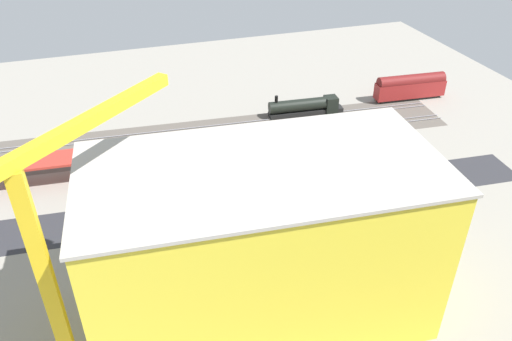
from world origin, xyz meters
name	(u,v)px	position (x,y,z in m)	size (l,w,h in m)	color
ground_plane	(245,191)	(0.00, 0.00, 0.00)	(155.52, 155.52, 0.00)	gray
rail_bed	(215,135)	(0.00, -20.72, 0.00)	(97.20, 14.39, 0.01)	#5B544C
street_asphalt	(251,202)	(0.00, 3.60, 0.00)	(97.20, 9.00, 0.01)	#2D2D33
track_rails	(215,134)	(0.00, -20.72, 0.18)	(96.91, 15.57, 0.12)	#9E9EA8
platform_canopy_near	(147,149)	(14.61, -11.87, 4.32)	(60.18, 10.10, 4.57)	#B73328
locomotive	(307,107)	(-21.36, -23.90, 1.79)	(16.78, 3.91, 5.01)	black
passenger_coach	(410,86)	(-47.03, -23.91, 3.13)	(16.81, 4.26, 5.95)	black
parked_car_0	(403,183)	(-26.59, 7.16, 0.72)	(4.54, 2.10, 1.64)	black
parked_car_1	(371,190)	(-20.21, 7.38, 0.79)	(4.50, 2.02, 1.77)	black
parked_car_2	(327,196)	(-12.36, 6.69, 0.76)	(4.68, 2.34, 1.71)	black
parked_car_3	(288,207)	(-5.00, 7.54, 0.72)	(4.21, 2.22, 1.63)	black
parked_car_4	(248,214)	(1.62, 7.23, 0.75)	(4.20, 2.02, 1.71)	black
parked_car_5	(203,220)	(8.77, 6.60, 0.78)	(4.81, 2.38, 1.73)	black
construction_building	(262,245)	(5.45, 25.60, 10.56)	(38.85, 19.33, 21.11)	yellow
construction_roof_slab	(263,168)	(5.45, 25.60, 21.31)	(39.45, 19.93, 0.40)	#B7B2A8
tower_crane	(60,256)	(26.57, 29.21, 17.90)	(19.40, 18.46, 30.14)	gray
box_truck_0	(172,232)	(14.06, 9.27, 1.70)	(8.11, 2.68, 3.50)	black
box_truck_1	(190,236)	(11.66, 10.65, 1.54)	(9.20, 3.91, 3.13)	black
box_truck_2	(137,245)	(19.33, 10.56, 1.79)	(9.64, 2.66, 3.70)	black
street_tree_0	(176,170)	(11.09, -1.63, 5.42)	(4.41, 4.41, 7.67)	brown
street_tree_1	(271,155)	(-5.38, -2.04, 5.07)	(5.27, 5.27, 7.73)	brown
street_tree_2	(270,155)	(-5.27, -2.02, 5.10)	(6.23, 6.23, 8.23)	brown
street_tree_3	(332,144)	(-16.52, -1.33, 5.49)	(5.27, 5.27, 8.15)	brown
traffic_light	(169,180)	(12.52, -0.71, 4.33)	(0.50, 0.36, 6.52)	#333333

